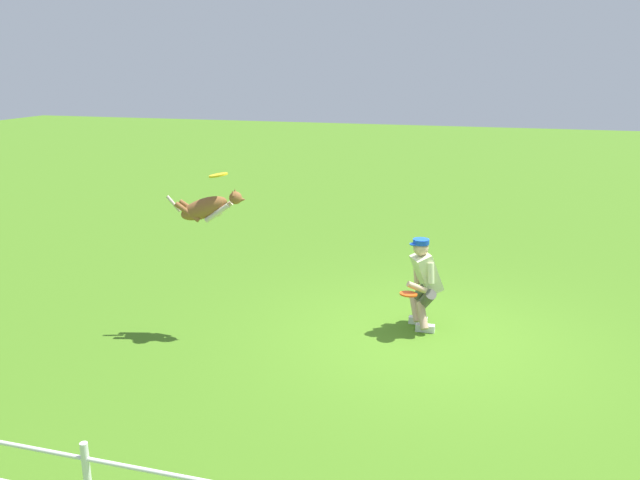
{
  "coord_description": "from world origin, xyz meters",
  "views": [
    {
      "loc": [
        -0.87,
        8.2,
        3.63
      ],
      "look_at": [
        1.47,
        0.07,
        1.28
      ],
      "focal_mm": 36.38,
      "sensor_mm": 36.0,
      "label": 1
    }
  ],
  "objects_px": {
    "person": "(424,281)",
    "dog": "(208,208)",
    "frisbee_flying": "(218,175)",
    "frisbee_held": "(409,294)"
  },
  "relations": [
    {
      "from": "frisbee_flying",
      "to": "frisbee_held",
      "type": "relative_size",
      "value": 1.05
    },
    {
      "from": "frisbee_flying",
      "to": "person",
      "type": "bearing_deg",
      "value": -162.49
    },
    {
      "from": "dog",
      "to": "frisbee_held",
      "type": "height_order",
      "value": "dog"
    },
    {
      "from": "person",
      "to": "dog",
      "type": "xyz_separation_m",
      "value": [
        2.8,
        0.86,
        1.04
      ]
    },
    {
      "from": "frisbee_flying",
      "to": "frisbee_held",
      "type": "bearing_deg",
      "value": -169.12
    },
    {
      "from": "person",
      "to": "dog",
      "type": "distance_m",
      "value": 3.11
    },
    {
      "from": "person",
      "to": "frisbee_held",
      "type": "xyz_separation_m",
      "value": [
        0.15,
        0.35,
        -0.09
      ]
    },
    {
      "from": "person",
      "to": "dog",
      "type": "relative_size",
      "value": 1.19
    },
    {
      "from": "dog",
      "to": "frisbee_held",
      "type": "distance_m",
      "value": 2.92
    },
    {
      "from": "person",
      "to": "frisbee_held",
      "type": "bearing_deg",
      "value": 38.35
    }
  ]
}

